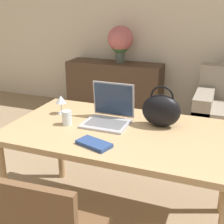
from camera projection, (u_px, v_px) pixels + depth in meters
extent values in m
cube|color=beige|center=(183.00, 17.00, 4.13)|extent=(10.00, 0.06, 2.70)
cube|color=tan|center=(121.00, 132.00, 2.12)|extent=(1.55, 0.89, 0.04)
cylinder|color=tan|center=(4.00, 188.00, 2.15)|extent=(0.06, 0.06, 0.71)
cylinder|color=tan|center=(60.00, 142.00, 2.83)|extent=(0.06, 0.06, 0.71)
cube|color=gray|center=(203.00, 113.00, 3.76)|extent=(0.20, 0.81, 0.56)
cube|color=#4C3828|center=(114.00, 88.00, 4.51)|extent=(1.36, 0.40, 0.73)
cube|color=#ADADB2|center=(106.00, 124.00, 2.19)|extent=(0.31, 0.26, 0.02)
cube|color=slate|center=(106.00, 123.00, 2.19)|extent=(0.27, 0.17, 0.00)
cube|color=#ADADB2|center=(114.00, 99.00, 2.28)|extent=(0.31, 0.03, 0.26)
cube|color=#23334C|center=(113.00, 100.00, 2.27)|extent=(0.29, 0.03, 0.23)
cylinder|color=silver|center=(67.00, 118.00, 2.18)|extent=(0.07, 0.07, 0.10)
cylinder|color=silver|center=(62.00, 113.00, 2.41)|extent=(0.06, 0.06, 0.01)
cylinder|color=silver|center=(61.00, 108.00, 2.39)|extent=(0.01, 0.01, 0.08)
cone|color=silver|center=(61.00, 99.00, 2.37)|extent=(0.08, 0.08, 0.06)
ellipsoid|color=black|center=(161.00, 111.00, 2.14)|extent=(0.27, 0.14, 0.23)
torus|color=black|center=(162.00, 97.00, 2.10)|extent=(0.16, 0.01, 0.16)
cylinder|color=#47564C|center=(120.00, 55.00, 4.36)|extent=(0.13, 0.13, 0.20)
sphere|color=#3D6B38|center=(120.00, 44.00, 4.31)|extent=(0.26, 0.26, 0.26)
sphere|color=#C6666B|center=(120.00, 39.00, 4.28)|extent=(0.35, 0.35, 0.35)
cube|color=navy|center=(94.00, 144.00, 1.88)|extent=(0.24, 0.17, 0.02)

